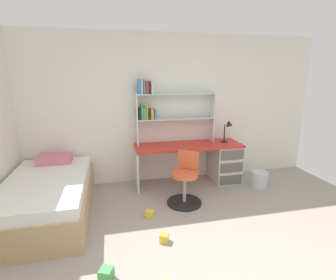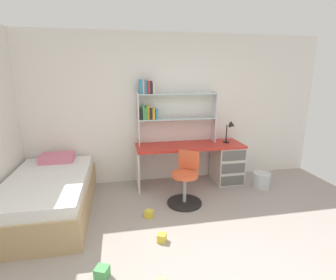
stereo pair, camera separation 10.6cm
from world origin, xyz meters
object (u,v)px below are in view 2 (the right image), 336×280
object	(u,v)px
waste_bin	(261,180)
toy_block_green_0	(102,273)
desk_lamp	(231,129)
bed_platform	(49,196)
swivel_chair	(185,184)
toy_block_yellow_4	(162,238)
bookshelf_hutch	(165,107)
toy_block_yellow_5	(149,214)
desk	(216,160)

from	to	relation	value
waste_bin	toy_block_green_0	size ratio (longest dim) A/B	2.46
desk_lamp	bed_platform	xyz separation A→B (m)	(-2.90, -0.62, -0.70)
desk_lamp	toy_block_green_0	bearing A→B (deg)	-137.28
waste_bin	swivel_chair	bearing A→B (deg)	-168.59
toy_block_green_0	toy_block_yellow_4	world-z (taller)	toy_block_green_0
bed_platform	toy_block_green_0	bearing A→B (deg)	-60.03
bookshelf_hutch	toy_block_green_0	world-z (taller)	bookshelf_hutch
waste_bin	toy_block_yellow_5	xyz separation A→B (m)	(-2.01, -0.59, -0.08)
desk	toy_block_yellow_5	bearing A→B (deg)	-143.55
bookshelf_hutch	toy_block_yellow_4	xyz separation A→B (m)	(-0.34, -1.70, -1.30)
bookshelf_hutch	desk	bearing A→B (deg)	-10.94
desk	toy_block_green_0	xyz separation A→B (m)	(-1.89, -1.97, -0.34)
bed_platform	waste_bin	distance (m)	3.35
bed_platform	waste_bin	world-z (taller)	bed_platform
bookshelf_hutch	toy_block_yellow_5	distance (m)	1.79
bed_platform	toy_block_yellow_4	bearing A→B (deg)	-32.29
toy_block_green_0	waste_bin	bearing A→B (deg)	31.63
swivel_chair	toy_block_green_0	size ratio (longest dim) A/B	6.54
desk_lamp	toy_block_yellow_5	world-z (taller)	desk_lamp
desk	toy_block_yellow_4	size ratio (longest dim) A/B	19.15
desk_lamp	waste_bin	bearing A→B (deg)	-41.24
desk_lamp	desk	bearing A→B (deg)	179.47
desk	bookshelf_hutch	xyz separation A→B (m)	(-0.90, 0.17, 0.95)
bookshelf_hutch	toy_block_yellow_4	distance (m)	2.17
toy_block_yellow_4	desk_lamp	bearing A→B (deg)	45.81
bed_platform	swivel_chair	bearing A→B (deg)	-1.41
desk_lamp	toy_block_yellow_4	world-z (taller)	desk_lamp
bed_platform	toy_block_yellow_4	xyz separation A→B (m)	(1.42, -0.90, -0.22)
bed_platform	toy_block_green_0	xyz separation A→B (m)	(0.77, -1.34, -0.21)
bookshelf_hutch	toy_block_yellow_5	xyz separation A→B (m)	(-0.43, -1.15, -1.30)
bookshelf_hutch	waste_bin	distance (m)	2.07
toy_block_green_0	toy_block_yellow_5	xyz separation A→B (m)	(0.56, 0.99, -0.01)
desk	swivel_chair	distance (m)	1.01
desk	bookshelf_hutch	bearing A→B (deg)	169.06
bookshelf_hutch	swivel_chair	distance (m)	1.35
desk_lamp	swivel_chair	world-z (taller)	desk_lamp
waste_bin	toy_block_yellow_4	xyz separation A→B (m)	(-1.92, -1.14, -0.08)
toy_block_green_0	toy_block_yellow_5	distance (m)	1.14
swivel_chair	waste_bin	world-z (taller)	swivel_chair
bookshelf_hutch	toy_block_green_0	xyz separation A→B (m)	(-0.99, -2.14, -1.29)
toy_block_green_0	toy_block_yellow_5	bearing A→B (deg)	60.38
toy_block_yellow_4	toy_block_yellow_5	size ratio (longest dim) A/B	0.98
desk	desk_lamp	xyz separation A→B (m)	(0.24, -0.00, 0.56)
desk_lamp	toy_block_yellow_5	size ratio (longest dim) A/B	3.89
desk	waste_bin	size ratio (longest dim) A/B	6.30
desk	toy_block_green_0	size ratio (longest dim) A/B	15.48
waste_bin	bed_platform	bearing A→B (deg)	-175.90
bookshelf_hutch	toy_block_yellow_5	bearing A→B (deg)	-110.42
desk	waste_bin	world-z (taller)	desk
bookshelf_hutch	toy_block_yellow_5	size ratio (longest dim) A/B	13.79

